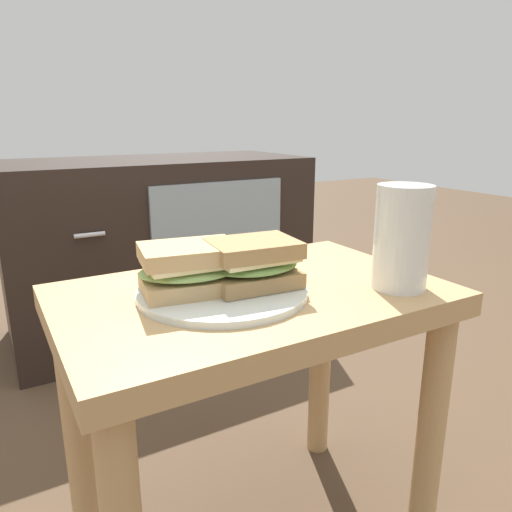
{
  "coord_description": "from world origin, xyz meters",
  "views": [
    {
      "loc": [
        -0.33,
        -0.59,
        0.7
      ],
      "look_at": [
        0.01,
        0.0,
        0.51
      ],
      "focal_mm": 33.96,
      "sensor_mm": 36.0,
      "label": 1
    }
  ],
  "objects_px": {
    "tv_cabinet": "(160,246)",
    "beer_glass": "(402,240)",
    "sandwich_front": "(190,268)",
    "sandwich_back": "(253,263)",
    "plate": "(222,291)"
  },
  "relations": [
    {
      "from": "sandwich_front",
      "to": "tv_cabinet",
      "type": "bearing_deg",
      "value": 74.08
    },
    {
      "from": "tv_cabinet",
      "to": "beer_glass",
      "type": "relative_size",
      "value": 6.3
    },
    {
      "from": "sandwich_front",
      "to": "beer_glass",
      "type": "height_order",
      "value": "beer_glass"
    },
    {
      "from": "plate",
      "to": "beer_glass",
      "type": "bearing_deg",
      "value": -22.96
    },
    {
      "from": "sandwich_back",
      "to": "beer_glass",
      "type": "relative_size",
      "value": 0.91
    },
    {
      "from": "tv_cabinet",
      "to": "beer_glass",
      "type": "height_order",
      "value": "beer_glass"
    },
    {
      "from": "tv_cabinet",
      "to": "sandwich_front",
      "type": "distance_m",
      "value": 0.99
    },
    {
      "from": "sandwich_front",
      "to": "sandwich_back",
      "type": "height_order",
      "value": "same"
    },
    {
      "from": "sandwich_front",
      "to": "beer_glass",
      "type": "distance_m",
      "value": 0.31
    },
    {
      "from": "tv_cabinet",
      "to": "plate",
      "type": "xyz_separation_m",
      "value": [
        -0.22,
        -0.95,
        0.17
      ]
    },
    {
      "from": "sandwich_front",
      "to": "sandwich_back",
      "type": "relative_size",
      "value": 1.11
    },
    {
      "from": "tv_cabinet",
      "to": "plate",
      "type": "relative_size",
      "value": 3.97
    },
    {
      "from": "tv_cabinet",
      "to": "beer_glass",
      "type": "bearing_deg",
      "value": -89.07
    },
    {
      "from": "tv_cabinet",
      "to": "sandwich_front",
      "type": "relative_size",
      "value": 6.21
    },
    {
      "from": "plate",
      "to": "sandwich_front",
      "type": "height_order",
      "value": "sandwich_front"
    }
  ]
}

